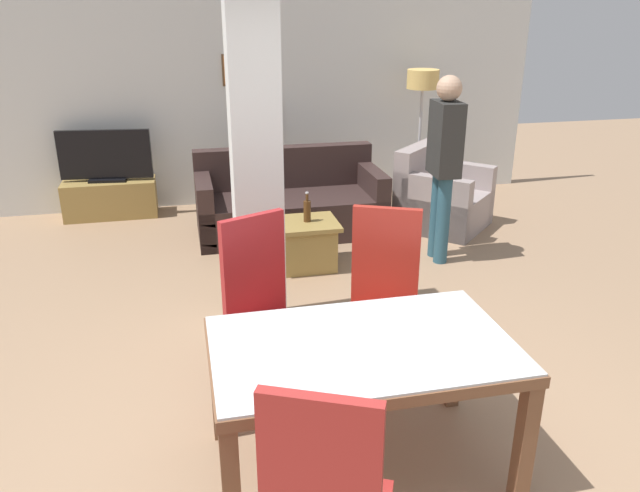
# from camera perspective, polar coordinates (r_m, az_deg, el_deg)

# --- Properties ---
(ground_plane) EXTENTS (18.00, 18.00, 0.00)m
(ground_plane) POSITION_cam_1_polar(r_m,az_deg,el_deg) (3.60, 3.59, -19.35)
(ground_plane) COLOR #9A795B
(back_wall) EXTENTS (7.20, 0.09, 2.70)m
(back_wall) POSITION_cam_1_polar(r_m,az_deg,el_deg) (7.67, -6.79, 13.88)
(back_wall) COLOR silver
(back_wall) RESTS_ON ground_plane
(divider_pillar) EXTENTS (0.35, 0.30, 2.70)m
(divider_pillar) POSITION_cam_1_polar(r_m,az_deg,el_deg) (4.50, -5.91, 8.54)
(divider_pillar) COLOR silver
(divider_pillar) RESTS_ON ground_plane
(dining_table) EXTENTS (1.52, 0.93, 0.76)m
(dining_table) POSITION_cam_1_polar(r_m,az_deg,el_deg) (3.24, 3.83, -11.29)
(dining_table) COLOR brown
(dining_table) RESTS_ON ground_plane
(dining_chair_far_left) EXTENTS (0.61, 0.61, 1.15)m
(dining_chair_far_left) POSITION_cam_1_polar(r_m,az_deg,el_deg) (3.92, -5.17, -5.36)
(dining_chair_far_left) COLOR #A62023
(dining_chair_far_left) RESTS_ON ground_plane
(dining_chair_far_right) EXTENTS (0.61, 0.61, 1.15)m
(dining_chair_far_right) POSITION_cam_1_polar(r_m,az_deg,el_deg) (4.04, 5.74, -4.51)
(dining_chair_far_right) COLOR #A2261C
(dining_chair_far_right) RESTS_ON ground_plane
(sofa) EXTENTS (1.96, 0.90, 0.87)m
(sofa) POSITION_cam_1_polar(r_m,az_deg,el_deg) (6.74, -2.82, 3.74)
(sofa) COLOR #342422
(sofa) RESTS_ON ground_plane
(armchair) EXTENTS (1.21, 1.21, 0.88)m
(armchair) POSITION_cam_1_polar(r_m,az_deg,el_deg) (7.02, 10.93, 4.15)
(armchair) COLOR #9F908E
(armchair) RESTS_ON ground_plane
(coffee_table) EXTENTS (0.69, 0.52, 0.45)m
(coffee_table) POSITION_cam_1_polar(r_m,az_deg,el_deg) (5.82, -1.79, 0.15)
(coffee_table) COLOR olive
(coffee_table) RESTS_ON ground_plane
(bottle) EXTENTS (0.07, 0.07, 0.28)m
(bottle) POSITION_cam_1_polar(r_m,az_deg,el_deg) (5.73, -1.18, 3.29)
(bottle) COLOR #4C2D14
(bottle) RESTS_ON coffee_table
(tv_stand) EXTENTS (1.03, 0.40, 0.43)m
(tv_stand) POSITION_cam_1_polar(r_m,az_deg,el_deg) (7.64, -18.60, 4.12)
(tv_stand) COLOR #A18041
(tv_stand) RESTS_ON ground_plane
(tv_screen) EXTENTS (1.03, 0.25, 0.59)m
(tv_screen) POSITION_cam_1_polar(r_m,az_deg,el_deg) (7.51, -19.05, 7.75)
(tv_screen) COLOR black
(tv_screen) RESTS_ON tv_stand
(floor_lamp) EXTENTS (0.37, 0.37, 1.60)m
(floor_lamp) POSITION_cam_1_polar(r_m,az_deg,el_deg) (7.69, 9.34, 13.82)
(floor_lamp) COLOR #B7B7BC
(floor_lamp) RESTS_ON ground_plane
(standing_person) EXTENTS (0.24, 0.39, 1.75)m
(standing_person) POSITION_cam_1_polar(r_m,az_deg,el_deg) (5.90, 11.29, 8.00)
(standing_person) COLOR #295264
(standing_person) RESTS_ON ground_plane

